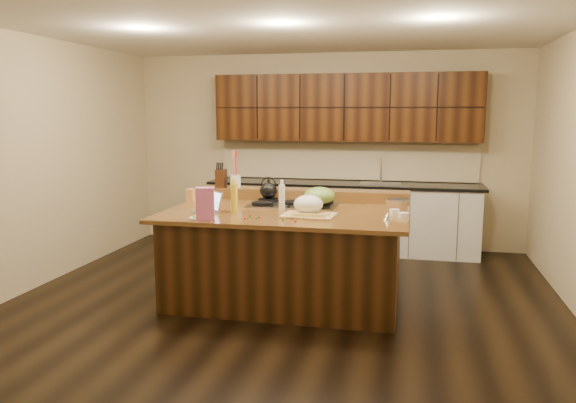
# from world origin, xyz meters

# --- Properties ---
(room) EXTENTS (5.52, 5.02, 2.72)m
(room) POSITION_xyz_m (0.00, 0.00, 1.35)
(room) COLOR black
(room) RESTS_ON ground
(island) EXTENTS (2.40, 1.60, 0.92)m
(island) POSITION_xyz_m (0.00, 0.00, 0.46)
(island) COLOR black
(island) RESTS_ON ground
(back_ledge) EXTENTS (2.40, 0.30, 0.12)m
(back_ledge) POSITION_xyz_m (0.00, 0.70, 0.98)
(back_ledge) COLOR black
(back_ledge) RESTS_ON island
(cooktop) EXTENTS (0.92, 0.52, 0.05)m
(cooktop) POSITION_xyz_m (0.00, 0.30, 0.94)
(cooktop) COLOR gray
(cooktop) RESTS_ON island
(back_counter) EXTENTS (3.70, 0.66, 2.40)m
(back_counter) POSITION_xyz_m (0.30, 2.23, 0.98)
(back_counter) COLOR silver
(back_counter) RESTS_ON ground
(kettle) EXTENTS (0.21, 0.21, 0.17)m
(kettle) POSITION_xyz_m (-0.30, 0.43, 1.05)
(kettle) COLOR black
(kettle) RESTS_ON cooktop
(green_bowl) EXTENTS (0.41, 0.41, 0.18)m
(green_bowl) POSITION_xyz_m (0.30, 0.17, 1.05)
(green_bowl) COLOR olive
(green_bowl) RESTS_ON cooktop
(laptop) EXTENTS (0.37, 0.37, 0.21)m
(laptop) POSITION_xyz_m (-0.73, -0.26, 0.98)
(laptop) COLOR #B7B7BC
(laptop) RESTS_ON island
(oil_bottle) EXTENTS (0.08, 0.08, 0.27)m
(oil_bottle) POSITION_xyz_m (-0.49, -0.20, 1.06)
(oil_bottle) COLOR gold
(oil_bottle) RESTS_ON island
(vinegar_bottle) EXTENTS (0.07, 0.07, 0.25)m
(vinegar_bottle) POSITION_xyz_m (-0.06, 0.04, 1.04)
(vinegar_bottle) COLOR silver
(vinegar_bottle) RESTS_ON island
(wooden_tray) EXTENTS (0.50, 0.40, 0.20)m
(wooden_tray) POSITION_xyz_m (0.26, -0.25, 1.01)
(wooden_tray) COLOR tan
(wooden_tray) RESTS_ON island
(ramekin_a) EXTENTS (0.12, 0.12, 0.04)m
(ramekin_a) POSITION_xyz_m (1.06, 0.02, 0.94)
(ramekin_a) COLOR white
(ramekin_a) RESTS_ON island
(ramekin_b) EXTENTS (0.13, 0.13, 0.04)m
(ramekin_b) POSITION_xyz_m (1.15, -0.14, 0.94)
(ramekin_b) COLOR white
(ramekin_b) RESTS_ON island
(ramekin_c) EXTENTS (0.11, 0.11, 0.04)m
(ramekin_c) POSITION_xyz_m (1.15, 0.26, 0.94)
(ramekin_c) COLOR white
(ramekin_c) RESTS_ON island
(strainer_bowl) EXTENTS (0.27, 0.27, 0.09)m
(strainer_bowl) POSITION_xyz_m (1.08, 0.28, 0.97)
(strainer_bowl) COLOR #996B3F
(strainer_bowl) RESTS_ON island
(kitchen_timer) EXTENTS (0.10, 0.10, 0.07)m
(kitchen_timer) POSITION_xyz_m (1.01, -0.31, 0.96)
(kitchen_timer) COLOR silver
(kitchen_timer) RESTS_ON island
(pink_bag) EXTENTS (0.18, 0.13, 0.30)m
(pink_bag) POSITION_xyz_m (-0.60, -0.69, 1.07)
(pink_bag) COLOR pink
(pink_bag) RESTS_ON island
(candy_plate) EXTENTS (0.22, 0.22, 0.01)m
(candy_plate) POSITION_xyz_m (-0.69, -0.61, 0.93)
(candy_plate) COLOR white
(candy_plate) RESTS_ON island
(package_box) EXTENTS (0.11, 0.09, 0.14)m
(package_box) POSITION_xyz_m (-1.15, 0.32, 0.99)
(package_box) COLOR gold
(package_box) RESTS_ON island
(utensil_crock) EXTENTS (0.13, 0.13, 0.14)m
(utensil_crock) POSITION_xyz_m (-0.76, 0.70, 1.11)
(utensil_crock) COLOR white
(utensil_crock) RESTS_ON back_ledge
(knife_block) EXTENTS (0.11, 0.17, 0.20)m
(knife_block) POSITION_xyz_m (-0.93, 0.70, 1.14)
(knife_block) COLOR black
(knife_block) RESTS_ON back_ledge
(gumdrop_0) EXTENTS (0.02, 0.02, 0.02)m
(gumdrop_0) POSITION_xyz_m (-0.27, -0.56, 0.93)
(gumdrop_0) COLOR red
(gumdrop_0) RESTS_ON island
(gumdrop_1) EXTENTS (0.02, 0.02, 0.02)m
(gumdrop_1) POSITION_xyz_m (-0.25, -0.52, 0.93)
(gumdrop_1) COLOR #198C26
(gumdrop_1) RESTS_ON island
(gumdrop_2) EXTENTS (0.02, 0.02, 0.02)m
(gumdrop_2) POSITION_xyz_m (-0.27, -0.41, 0.93)
(gumdrop_2) COLOR red
(gumdrop_2) RESTS_ON island
(gumdrop_3) EXTENTS (0.02, 0.02, 0.02)m
(gumdrop_3) POSITION_xyz_m (-0.17, -0.51, 0.93)
(gumdrop_3) COLOR #198C26
(gumdrop_3) RESTS_ON island
(gumdrop_4) EXTENTS (0.02, 0.02, 0.02)m
(gumdrop_4) POSITION_xyz_m (0.15, -0.47, 0.93)
(gumdrop_4) COLOR red
(gumdrop_4) RESTS_ON island
(gumdrop_5) EXTENTS (0.02, 0.02, 0.02)m
(gumdrop_5) POSITION_xyz_m (0.17, -0.47, 0.93)
(gumdrop_5) COLOR #198C26
(gumdrop_5) RESTS_ON island
(gumdrop_6) EXTENTS (0.02, 0.02, 0.02)m
(gumdrop_6) POSITION_xyz_m (-0.16, -0.46, 0.93)
(gumdrop_6) COLOR red
(gumdrop_6) RESTS_ON island
(gumdrop_7) EXTENTS (0.02, 0.02, 0.02)m
(gumdrop_7) POSITION_xyz_m (0.09, -0.55, 0.93)
(gumdrop_7) COLOR #198C26
(gumdrop_7) RESTS_ON island
(gumdrop_8) EXTENTS (0.02, 0.02, 0.02)m
(gumdrop_8) POSITION_xyz_m (0.21, -0.59, 0.93)
(gumdrop_8) COLOR red
(gumdrop_8) RESTS_ON island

